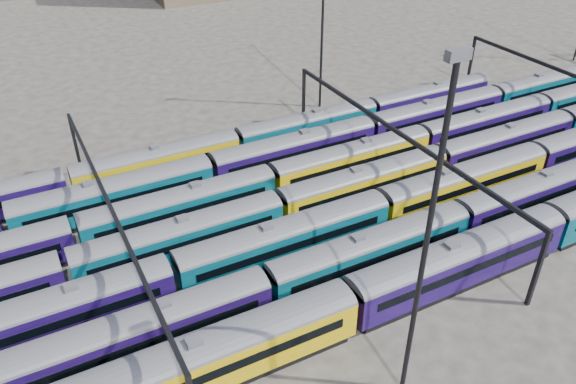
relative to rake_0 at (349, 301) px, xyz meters
name	(u,v)px	position (x,y,z in m)	size (l,w,h in m)	color
ground	(312,217)	(5.25, 15.00, -2.96)	(500.00, 500.00, 0.00)	#3C3733
rake_0	(349,301)	(0.00, 0.00, 0.00)	(136.95, 3.34, 5.64)	black
rake_1	(371,248)	(5.61, 5.00, -0.26)	(146.32, 3.06, 5.15)	black
rake_2	(285,237)	(-0.55, 10.00, -0.16)	(108.01, 3.16, 5.33)	black
rake_3	(439,159)	(22.01, 15.00, -0.29)	(123.69, 3.02, 5.08)	black
rake_4	(180,204)	(-7.42, 20.00, -0.29)	(144.51, 3.02, 5.08)	black
rake_5	(211,168)	(-2.18, 25.00, -0.21)	(127.62, 3.11, 5.24)	black
rake_6	(157,160)	(-6.81, 30.00, -0.40)	(99.10, 2.90, 4.88)	black
gantry_1	(112,215)	(-14.75, 15.00, 3.83)	(0.35, 40.35, 8.03)	black
gantry_2	(395,139)	(15.25, 15.00, 3.83)	(0.35, 40.35, 8.03)	black
mast_2	(427,238)	(0.25, -7.00, 11.01)	(1.40, 0.50, 25.60)	black
mast_3	(323,11)	(20.25, 39.00, 11.01)	(1.40, 0.50, 25.60)	black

